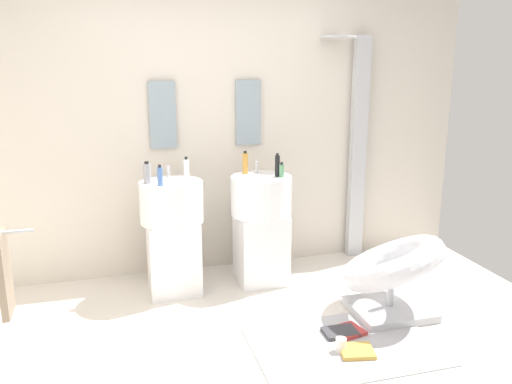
# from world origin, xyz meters

# --- Properties ---
(ground_plane) EXTENTS (4.80, 3.60, 0.04)m
(ground_plane) POSITION_xyz_m (0.00, 0.00, -0.02)
(ground_plane) COLOR silver
(rear_partition) EXTENTS (4.80, 0.10, 2.60)m
(rear_partition) POSITION_xyz_m (0.00, 1.65, 1.30)
(rear_partition) COLOR beige
(rear_partition) RESTS_ON ground_plane
(pedestal_sink_left) EXTENTS (0.50, 0.50, 1.02)m
(pedestal_sink_left) POSITION_xyz_m (-0.37, 1.17, 0.51)
(pedestal_sink_left) COLOR white
(pedestal_sink_left) RESTS_ON ground_plane
(pedestal_sink_right) EXTENTS (0.50, 0.50, 1.02)m
(pedestal_sink_right) POSITION_xyz_m (0.37, 1.17, 0.51)
(pedestal_sink_right) COLOR white
(pedestal_sink_right) RESTS_ON ground_plane
(vanity_mirror_left) EXTENTS (0.22, 0.03, 0.56)m
(vanity_mirror_left) POSITION_xyz_m (-0.37, 1.58, 1.39)
(vanity_mirror_left) COLOR #8C9EA8
(vanity_mirror_right) EXTENTS (0.22, 0.03, 0.56)m
(vanity_mirror_right) POSITION_xyz_m (0.37, 1.58, 1.39)
(vanity_mirror_right) COLOR #8C9EA8
(shower_column) EXTENTS (0.49, 0.24, 2.05)m
(shower_column) POSITION_xyz_m (1.39, 1.53, 1.08)
(shower_column) COLOR #B7BABF
(shower_column) RESTS_ON ground_plane
(lounge_chair) EXTENTS (1.10, 1.10, 0.65)m
(lounge_chair) POSITION_xyz_m (1.13, 0.34, 0.35)
(lounge_chair) COLOR #B7BABF
(lounge_chair) RESTS_ON ground_plane
(area_rug) EXTENTS (1.21, 0.83, 0.01)m
(area_rug) POSITION_xyz_m (0.60, -0.01, 0.01)
(area_rug) COLOR #B2B2B7
(area_rug) RESTS_ON ground_plane
(magazine_red) EXTENTS (0.25, 0.23, 0.02)m
(magazine_red) POSITION_xyz_m (0.69, 0.13, 0.02)
(magazine_red) COLOR #B73838
(magazine_red) RESTS_ON area_rug
(magazine_charcoal) EXTENTS (0.23, 0.17, 0.03)m
(magazine_charcoal) POSITION_xyz_m (0.64, 0.13, 0.02)
(magazine_charcoal) COLOR #38383D
(magazine_charcoal) RESTS_ON area_rug
(magazine_ochre) EXTENTS (0.24, 0.22, 0.03)m
(magazine_ochre) POSITION_xyz_m (0.64, -0.12, 0.02)
(magazine_ochre) COLOR gold
(magazine_ochre) RESTS_ON area_rug
(coffee_mug) EXTENTS (0.07, 0.07, 0.09)m
(coffee_mug) POSITION_xyz_m (0.55, -0.07, 0.06)
(coffee_mug) COLOR white
(coffee_mug) RESTS_ON area_rug
(soap_bottle_grey) EXTENTS (0.06, 0.06, 0.17)m
(soap_bottle_grey) POSITION_xyz_m (-0.54, 1.17, 0.99)
(soap_bottle_grey) COLOR #99999E
(soap_bottle_grey) RESTS_ON pedestal_sink_left
(soap_bottle_black) EXTENTS (0.04, 0.04, 0.19)m
(soap_bottle_black) POSITION_xyz_m (0.49, 1.13, 1.01)
(soap_bottle_black) COLOR black
(soap_bottle_black) RESTS_ON pedestal_sink_right
(soap_bottle_clear) EXTENTS (0.04, 0.04, 0.18)m
(soap_bottle_clear) POSITION_xyz_m (-0.23, 1.23, 1.00)
(soap_bottle_clear) COLOR silver
(soap_bottle_clear) RESTS_ON pedestal_sink_left
(soap_bottle_amber) EXTENTS (0.05, 0.05, 0.19)m
(soap_bottle_amber) POSITION_xyz_m (0.27, 1.31, 1.01)
(soap_bottle_amber) COLOR #C68C38
(soap_bottle_amber) RESTS_ON pedestal_sink_right
(soap_bottle_blue) EXTENTS (0.04, 0.04, 0.16)m
(soap_bottle_blue) POSITION_xyz_m (-0.46, 1.06, 0.99)
(soap_bottle_blue) COLOR #4C72B7
(soap_bottle_blue) RESTS_ON pedestal_sink_left
(soap_bottle_green) EXTENTS (0.04, 0.04, 0.12)m
(soap_bottle_green) POSITION_xyz_m (0.52, 1.10, 0.97)
(soap_bottle_green) COLOR #59996B
(soap_bottle_green) RESTS_ON pedestal_sink_right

